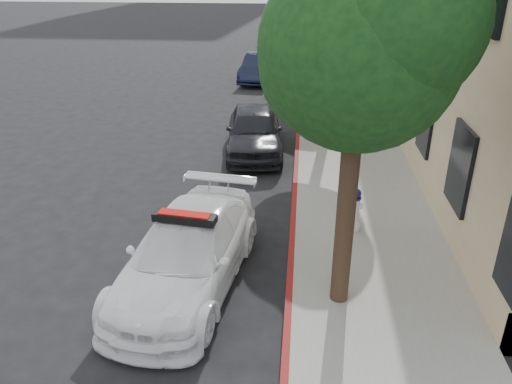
{
  "coord_description": "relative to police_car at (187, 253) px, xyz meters",
  "views": [
    {
      "loc": [
        2.15,
        -8.99,
        5.37
      ],
      "look_at": [
        1.28,
        0.26,
        1.0
      ],
      "focal_mm": 35.0,
      "sensor_mm": 36.0,
      "label": 1
    }
  ],
  "objects": [
    {
      "name": "ground",
      "position": [
        -0.23,
        1.63,
        -0.65
      ],
      "size": [
        120.0,
        120.0,
        0.0
      ],
      "primitive_type": "plane",
      "color": "black",
      "rests_on": "ground"
    },
    {
      "name": "sidewalk",
      "position": [
        3.37,
        11.63,
        -0.58
      ],
      "size": [
        3.2,
        50.0,
        0.15
      ],
      "primitive_type": "cube",
      "color": "gray",
      "rests_on": "ground"
    },
    {
      "name": "curb_strip",
      "position": [
        1.83,
        11.63,
        -0.58
      ],
      "size": [
        0.12,
        50.0,
        0.15
      ],
      "primitive_type": "cube",
      "color": "maroon",
      "rests_on": "ground"
    },
    {
      "name": "tree_near",
      "position": [
        2.7,
        -0.38,
        3.62
      ],
      "size": [
        2.92,
        2.82,
        5.62
      ],
      "color": "black",
      "rests_on": "sidewalk"
    },
    {
      "name": "tree_mid",
      "position": [
        2.7,
        7.62,
        3.51
      ],
      "size": [
        2.77,
        2.64,
        5.43
      ],
      "color": "black",
      "rests_on": "sidewalk"
    },
    {
      "name": "police_car",
      "position": [
        0.0,
        0.0,
        0.0
      ],
      "size": [
        2.39,
        4.67,
        1.45
      ],
      "rotation": [
        0.0,
        0.0,
        -0.13
      ],
      "color": "white",
      "rests_on": "ground"
    },
    {
      "name": "parked_car_mid",
      "position": [
        0.52,
        6.9,
        0.04
      ],
      "size": [
        2.03,
        4.19,
        1.38
      ],
      "primitive_type": "imported",
      "rotation": [
        0.0,
        0.0,
        0.1
      ],
      "color": "black",
      "rests_on": "ground"
    },
    {
      "name": "parked_car_far",
      "position": [
        -0.17,
        16.57,
        -0.02
      ],
      "size": [
        1.77,
        3.99,
        1.27
      ],
      "primitive_type": "imported",
      "rotation": [
        0.0,
        0.0,
        -0.11
      ],
      "color": "black",
      "rests_on": "ground"
    },
    {
      "name": "fire_hydrant",
      "position": [
        3.07,
        2.07,
        -0.05
      ],
      "size": [
        0.4,
        0.36,
        0.93
      ],
      "rotation": [
        0.0,
        0.0,
        -0.28
      ],
      "color": "white",
      "rests_on": "sidewalk"
    }
  ]
}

